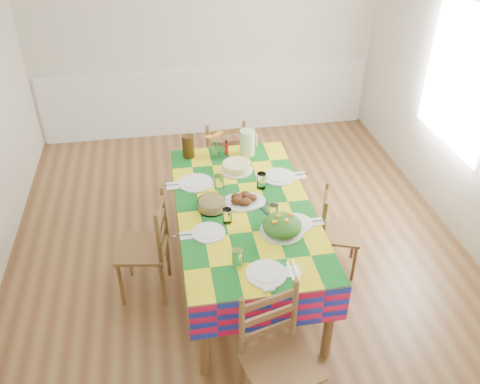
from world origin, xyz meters
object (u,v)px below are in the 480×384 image
(dining_table, at_px, (244,215))
(tea_pitcher, at_px, (188,146))
(chair_near, at_px, (277,360))
(chair_left, at_px, (147,248))
(meat_platter, at_px, (243,200))
(chair_far, at_px, (223,160))
(green_pitcher, at_px, (247,142))
(chair_right, at_px, (336,232))

(dining_table, height_order, tea_pitcher, tea_pitcher)
(chair_near, relative_size, chair_left, 1.04)
(meat_platter, relative_size, tea_pitcher, 1.68)
(chair_far, bearing_deg, chair_left, 52.51)
(dining_table, xyz_separation_m, chair_left, (-0.85, -0.01, -0.24))
(chair_near, height_order, chair_left, chair_near)
(green_pitcher, height_order, chair_near, green_pitcher)
(tea_pitcher, relative_size, chair_far, 0.23)
(chair_near, distance_m, chair_far, 2.67)
(dining_table, height_order, meat_platter, meat_platter)
(chair_right, bearing_deg, chair_near, 166.72)
(dining_table, height_order, green_pitcher, green_pitcher)
(green_pitcher, distance_m, chair_right, 1.21)
(meat_platter, bearing_deg, chair_near, -90.46)
(green_pitcher, bearing_deg, chair_right, -51.64)
(tea_pitcher, bearing_deg, chair_far, 47.01)
(meat_platter, distance_m, chair_left, 0.92)
(dining_table, distance_m, chair_left, 0.88)
(green_pitcher, height_order, tea_pitcher, green_pitcher)
(meat_platter, bearing_deg, chair_left, -176.11)
(meat_platter, relative_size, chair_near, 0.37)
(green_pitcher, xyz_separation_m, chair_far, (-0.18, 0.47, -0.46))
(meat_platter, height_order, tea_pitcher, tea_pitcher)
(meat_platter, xyz_separation_m, tea_pitcher, (-0.39, 0.86, 0.08))
(meat_platter, xyz_separation_m, chair_near, (-0.01, -1.39, -0.35))
(chair_right, bearing_deg, tea_pitcher, 73.85)
(chair_far, bearing_deg, dining_table, 84.70)
(dining_table, distance_m, chair_far, 1.36)
(chair_near, bearing_deg, chair_left, 107.20)
(dining_table, distance_m, chair_right, 0.91)
(meat_platter, bearing_deg, dining_table, -88.59)
(dining_table, distance_m, tea_pitcher, 1.01)
(chair_far, height_order, chair_left, chair_far)
(tea_pitcher, height_order, chair_right, tea_pitcher)
(green_pitcher, relative_size, chair_near, 0.25)
(meat_platter, relative_size, green_pitcher, 1.51)
(green_pitcher, distance_m, chair_near, 2.26)
(dining_table, xyz_separation_m, meat_platter, (-0.00, 0.05, 0.12))
(meat_platter, xyz_separation_m, chair_left, (-0.85, -0.06, -0.37))
(chair_far, bearing_deg, chair_near, 84.52)
(chair_left, xyz_separation_m, chair_right, (1.70, 0.02, -0.07))
(chair_left, bearing_deg, green_pitcher, 139.96)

